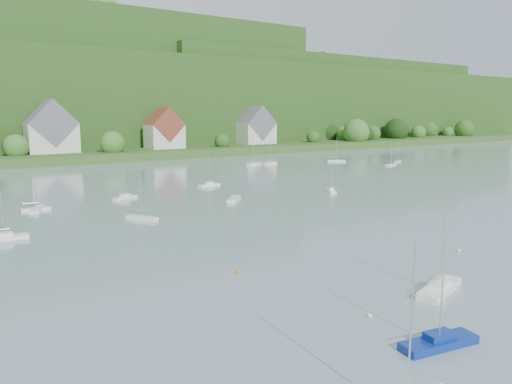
% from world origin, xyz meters
% --- Properties ---
extents(far_shore_strip, '(600.00, 60.00, 3.00)m').
position_xyz_m(far_shore_strip, '(0.00, 200.00, 1.50)').
color(far_shore_strip, '#34521F').
rests_on(far_shore_strip, ground).
extents(forested_ridge, '(620.00, 181.22, 69.89)m').
position_xyz_m(forested_ridge, '(0.39, 268.57, 22.89)').
color(forested_ridge, '#1E4516').
rests_on(forested_ridge, ground).
extents(village_building_2, '(16.00, 11.44, 18.00)m').
position_xyz_m(village_building_2, '(5.00, 188.00, 10.27)').
color(village_building_2, silver).
rests_on(village_building_2, far_shore_strip).
extents(village_building_3, '(13.00, 10.40, 15.50)m').
position_xyz_m(village_building_3, '(45.00, 186.00, 9.43)').
color(village_building_3, silver).
rests_on(village_building_3, far_shore_strip).
extents(village_building_4, '(15.00, 10.40, 16.50)m').
position_xyz_m(village_building_4, '(90.00, 190.00, 9.59)').
color(village_building_4, silver).
rests_on(village_building_4, far_shore_strip).
extents(near_sailboat_1, '(6.21, 2.69, 8.11)m').
position_xyz_m(near_sailboat_1, '(-1.84, 31.82, 0.44)').
color(near_sailboat_1, navy).
rests_on(near_sailboat_1, ground).
extents(near_sailboat_3, '(7.06, 3.79, 9.17)m').
position_xyz_m(near_sailboat_3, '(7.39, 38.32, 0.47)').
color(near_sailboat_3, white).
rests_on(near_sailboat_3, ground).
extents(mooring_buoy_1, '(0.42, 0.42, 0.42)m').
position_xyz_m(mooring_buoy_1, '(-2.09, 38.06, 0.00)').
color(mooring_buoy_1, silver).
rests_on(mooring_buoy_1, ground).
extents(mooring_buoy_3, '(0.50, 0.50, 0.50)m').
position_xyz_m(mooring_buoy_3, '(-4.99, 53.26, 0.00)').
color(mooring_buoy_3, orange).
rests_on(mooring_buoy_3, ground).
extents(mooring_buoy_4, '(0.47, 0.47, 0.47)m').
position_xyz_m(mooring_buoy_4, '(20.75, 45.19, 0.00)').
color(mooring_buoy_4, silver).
rests_on(mooring_buoy_4, ground).
extents(far_sailboat_cluster, '(197.39, 69.51, 8.71)m').
position_xyz_m(far_sailboat_cluster, '(-3.55, 115.50, 0.37)').
color(far_sailboat_cluster, white).
rests_on(far_sailboat_cluster, ground).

